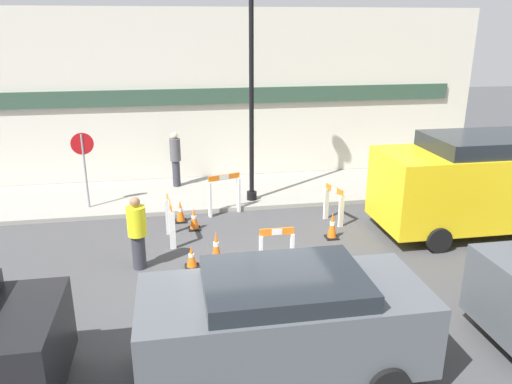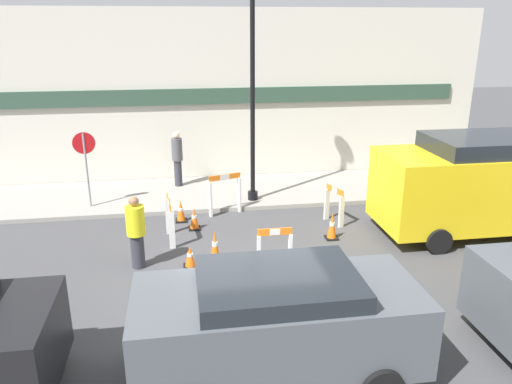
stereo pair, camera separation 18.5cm
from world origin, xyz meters
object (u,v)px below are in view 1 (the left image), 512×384
Objects in this scene: streetlamp_post at (251,58)px; person_worker at (137,231)px; parked_car_1 at (283,319)px; person_pedestrian at (176,157)px; stop_sign at (84,158)px; work_van at (482,180)px.

streetlamp_post is 5.76m from person_worker.
parked_car_1 reaches higher than person_worker.
parked_car_1 is at bearing 90.62° from person_pedestrian.
streetlamp_post is 8.18m from parked_car_1.
parked_car_1 is (-0.76, -7.49, -3.19)m from streetlamp_post.
streetlamp_post is 4.10m from person_pedestrian.
stop_sign is 0.51× the size of parked_car_1.
person_pedestrian is at bearing 142.02° from streetlamp_post.
work_van is at bearing 140.13° from person_pedestrian.
parked_car_1 is at bearing -95.79° from streetlamp_post.
streetlamp_post is at bearing 134.10° from person_pedestrian.
work_van is (9.89, -3.09, -0.20)m from stop_sign.
stop_sign is (-4.61, 0.13, -2.59)m from streetlamp_post.
stop_sign is at bearing 116.77° from parked_car_1.
parked_car_1 is 0.81× the size of work_van.
person_pedestrian is 0.34× the size of work_van.
person_pedestrian is 9.26m from parked_car_1.
person_pedestrian is at bearing -156.96° from stop_sign.
person_worker is at bearing -130.01° from streetlamp_post.
person_worker is 0.39× the size of parked_car_1.
person_worker is 8.37m from work_van.
person_worker is 5.37m from person_pedestrian.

